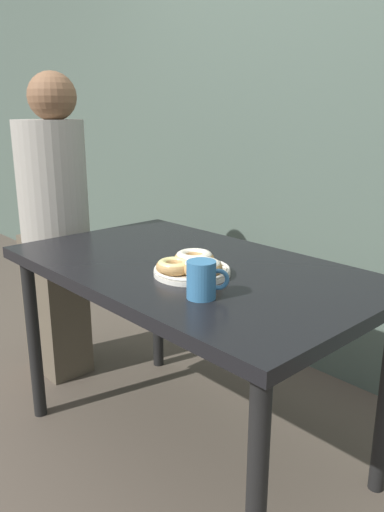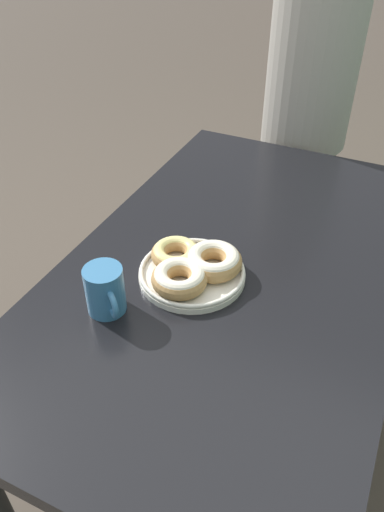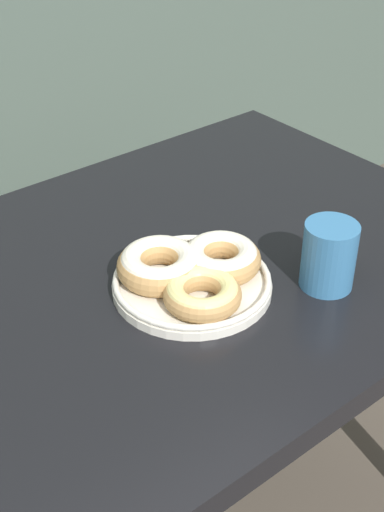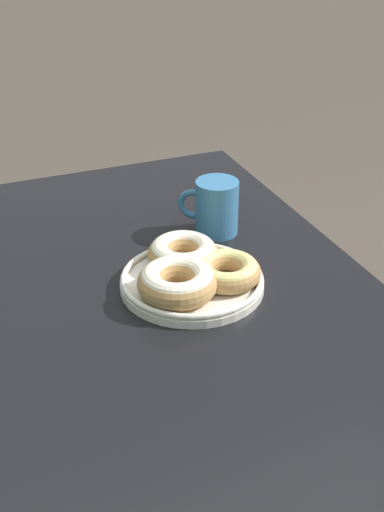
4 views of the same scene
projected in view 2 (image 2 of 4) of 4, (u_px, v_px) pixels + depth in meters
ground_plane at (152, 405)px, 1.68m from camera, size 14.00×14.00×0.00m
dining_table at (235, 287)px, 1.20m from camera, size 1.26×0.74×0.71m
donut_plate at (192, 267)px, 1.09m from camera, size 0.25×0.25×0.06m
coffee_mug at (105, 290)px, 1.00m from camera, size 0.09×0.10×0.10m
person_figure at (305, 127)px, 1.77m from camera, size 0.35×0.29×1.35m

